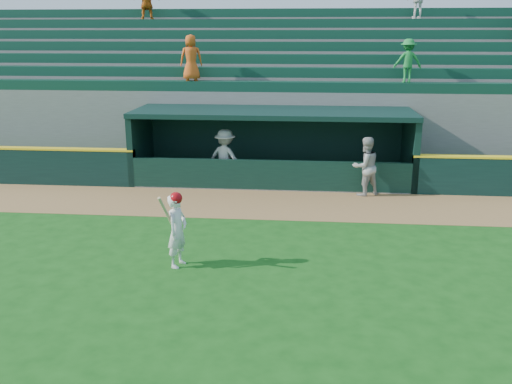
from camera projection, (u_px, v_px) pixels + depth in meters
ground at (249, 269)px, 12.38m from camera, size 120.00×120.00×0.00m
warning_track at (266, 204)px, 17.08m from camera, size 40.00×3.00×0.01m
dugout_player_front at (365, 166)px, 17.82m from camera, size 1.13×1.05×1.86m
dugout_player_inside at (225, 158)px, 18.94m from camera, size 1.40×1.09×1.90m
dugout at (273, 141)px, 19.69m from camera, size 9.40×2.80×2.46m
stands at (281, 97)px, 23.79m from camera, size 34.50×6.27×7.15m
batter_at_plate at (177, 229)px, 12.36m from camera, size 0.56×0.81×1.70m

